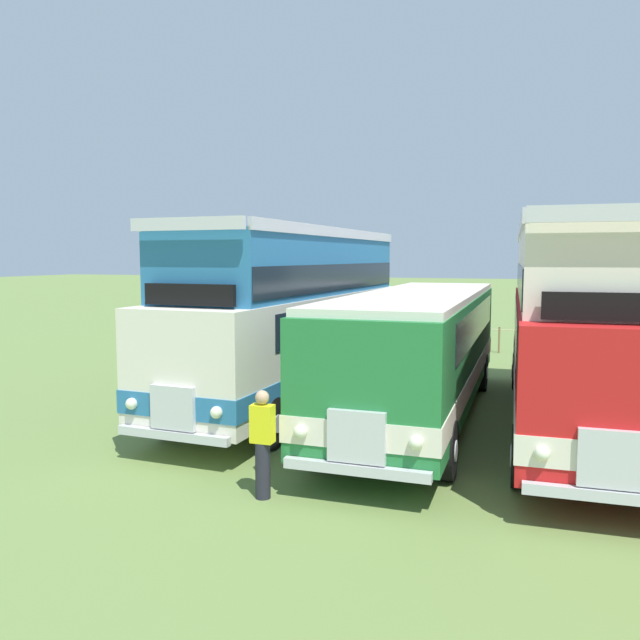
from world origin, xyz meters
The scene contains 5 objects.
bus_first_in_row centered at (-8.41, 0.18, 2.36)m, with size 3.00×10.75×4.52m.
bus_second_in_row centered at (-5.05, -0.29, 1.76)m, with size 2.63×11.25×2.99m.
bus_third_in_row centered at (-1.69, 0.07, 2.36)m, with size 2.88×11.71×4.52m.
marshal_person centered at (-6.54, -6.03, 0.89)m, with size 0.36×0.24×1.73m.
rope_fence_line centered at (0.00, 10.79, 0.70)m, with size 22.91×0.08×1.05m.
Camera 1 is at (-2.60, -14.79, 3.79)m, focal length 35.16 mm.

